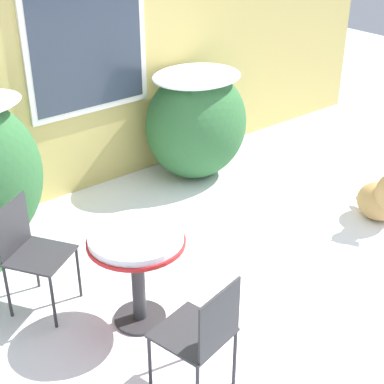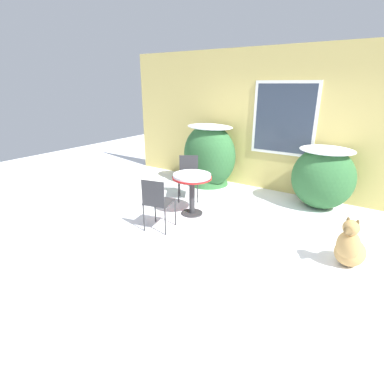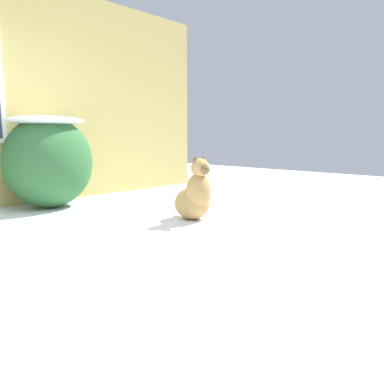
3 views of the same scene
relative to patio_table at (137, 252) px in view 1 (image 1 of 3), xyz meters
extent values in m
plane|color=white|center=(0.93, -0.06, -0.61)|extent=(16.00, 16.00, 0.00)
cube|color=tan|center=(0.93, 2.14, 0.88)|extent=(8.00, 0.06, 3.00)
cube|color=silver|center=(0.88, 2.09, 0.98)|extent=(1.32, 0.04, 1.49)
cube|color=#2D3847|center=(0.88, 2.08, 0.98)|extent=(1.20, 0.01, 1.37)
ellipsoid|color=#2D6033|center=(1.88, 1.64, -0.02)|extent=(1.15, 0.98, 1.19)
ellipsoid|color=white|center=(1.88, 1.64, 0.52)|extent=(0.98, 0.84, 0.12)
cylinder|color=#2D2D30|center=(0.00, 0.00, -0.60)|extent=(0.39, 0.39, 0.03)
cylinder|color=#2D2D30|center=(0.00, 0.00, -0.26)|extent=(0.10, 0.10, 0.66)
cylinder|color=red|center=(0.00, 0.00, 0.08)|extent=(0.70, 0.70, 0.03)
cylinder|color=white|center=(0.00, 0.00, 0.12)|extent=(0.68, 0.68, 0.05)
cube|color=#2D2D30|center=(-0.48, 0.58, -0.14)|extent=(0.58, 0.58, 0.02)
cube|color=#2D2D30|center=(-0.59, 0.75, 0.07)|extent=(0.33, 0.22, 0.41)
cylinder|color=#2D2D30|center=(-0.54, 0.32, -0.38)|extent=(0.02, 0.02, 0.46)
cylinder|color=#2D2D30|center=(-0.21, 0.52, -0.38)|extent=(0.02, 0.02, 0.46)
cylinder|color=#2D2D30|center=(-0.75, 0.64, -0.38)|extent=(0.02, 0.02, 0.46)
cylinder|color=#2D2D30|center=(-0.42, 0.85, -0.38)|extent=(0.02, 0.02, 0.46)
cube|color=#2D2D30|center=(-0.11, -0.78, -0.14)|extent=(0.50, 0.50, 0.02)
cube|color=#2D2D30|center=(-0.07, -0.98, 0.07)|extent=(0.38, 0.10, 0.41)
cylinder|color=#2D2D30|center=(0.03, -0.55, -0.38)|extent=(0.02, 0.02, 0.46)
cylinder|color=#2D2D30|center=(-0.34, -0.63, -0.38)|extent=(0.02, 0.02, 0.46)
cylinder|color=#2D2D30|center=(0.12, -0.92, -0.38)|extent=(0.02, 0.02, 0.46)
ellipsoid|color=tan|center=(2.65, -0.20, -0.43)|extent=(0.46, 0.50, 0.36)
ellipsoid|color=tan|center=(2.69, -0.01, -0.53)|extent=(0.12, 0.21, 0.07)
camera|label=1|loc=(-1.85, -2.95, 2.36)|focal=55.00mm
camera|label=2|loc=(2.84, -4.22, 1.66)|focal=28.00mm
camera|label=3|loc=(-0.36, -3.07, 0.32)|focal=35.00mm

